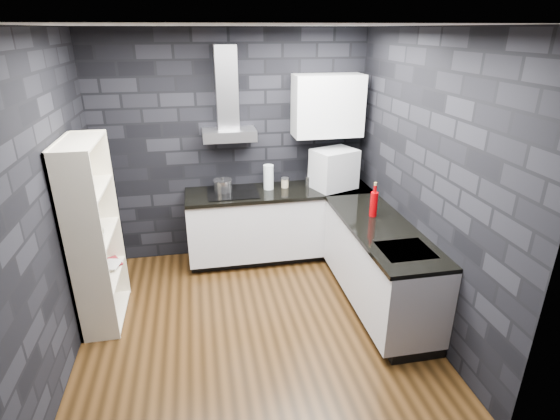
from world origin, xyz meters
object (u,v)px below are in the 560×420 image
object	(u,v)px
appliance_garage	(334,170)
fruit_bowl	(91,236)
bookshelf	(94,235)
red_bottle	(374,204)
storage_jar	(285,183)
utensil_crock	(309,181)
glass_vase	(269,177)
pot	(223,186)

from	to	relation	value
appliance_garage	fruit_bowl	size ratio (longest dim) A/B	2.00
appliance_garage	bookshelf	bearing A→B (deg)	178.15
red_bottle	fruit_bowl	bearing A→B (deg)	-179.31
storage_jar	bookshelf	size ratio (longest dim) A/B	0.06
red_bottle	bookshelf	xyz separation A→B (m)	(-2.72, 0.06, -0.13)
appliance_garage	bookshelf	world-z (taller)	bookshelf
storage_jar	appliance_garage	size ratio (longest dim) A/B	0.22
utensil_crock	red_bottle	size ratio (longest dim) A/B	0.48
utensil_crock	appliance_garage	xyz separation A→B (m)	(0.27, -0.11, 0.16)
glass_vase	red_bottle	size ratio (longest dim) A/B	1.15
bookshelf	fruit_bowl	xyz separation A→B (m)	(0.00, -0.10, 0.04)
storage_jar	bookshelf	distance (m)	2.23
storage_jar	bookshelf	bearing A→B (deg)	-154.43
pot	glass_vase	bearing A→B (deg)	0.46
utensil_crock	appliance_garage	bearing A→B (deg)	-22.66
glass_vase	storage_jar	bearing A→B (deg)	4.50
utensil_crock	bookshelf	bearing A→B (deg)	-157.45
red_bottle	storage_jar	bearing A→B (deg)	124.86
glass_vase	fruit_bowl	world-z (taller)	glass_vase
pot	storage_jar	bearing A→B (deg)	1.56
utensil_crock	fruit_bowl	distance (m)	2.54
storage_jar	appliance_garage	xyz separation A→B (m)	(0.57, -0.11, 0.17)
red_bottle	fruit_bowl	size ratio (longest dim) A/B	1.06
appliance_garage	glass_vase	bearing A→B (deg)	152.73
bookshelf	pot	bearing A→B (deg)	53.91
glass_vase	appliance_garage	world-z (taller)	appliance_garage
glass_vase	appliance_garage	xyz separation A→B (m)	(0.77, -0.10, 0.08)
pot	utensil_crock	xyz separation A→B (m)	(1.04, 0.02, -0.01)
pot	utensil_crock	size ratio (longest dim) A/B	1.70
glass_vase	utensil_crock	xyz separation A→B (m)	(0.50, 0.01, -0.09)
appliance_garage	red_bottle	size ratio (longest dim) A/B	1.88
utensil_crock	fruit_bowl	xyz separation A→B (m)	(-2.31, -1.05, -0.02)
pot	glass_vase	distance (m)	0.55
bookshelf	fruit_bowl	bearing A→B (deg)	-72.73
utensil_crock	fruit_bowl	bearing A→B (deg)	-155.46
storage_jar	bookshelf	world-z (taller)	bookshelf
bookshelf	red_bottle	bearing A→B (deg)	15.96
utensil_crock	appliance_garage	distance (m)	0.34
appliance_garage	red_bottle	xyz separation A→B (m)	(0.14, -0.91, -0.10)
storage_jar	fruit_bowl	size ratio (longest dim) A/B	0.43
bookshelf	appliance_garage	bearing A→B (deg)	35.43
pot	red_bottle	xyz separation A→B (m)	(1.46, -1.00, 0.05)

